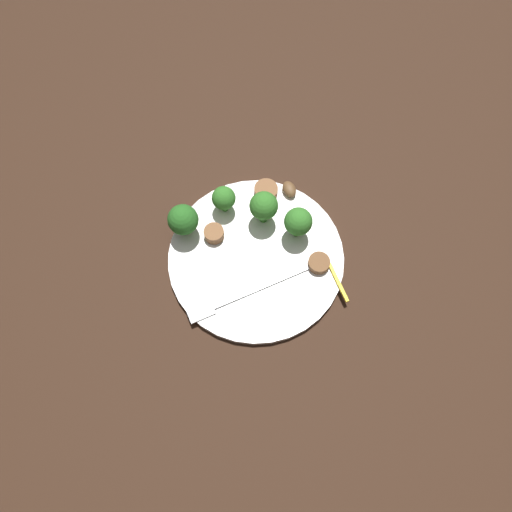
% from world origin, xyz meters
% --- Properties ---
extents(ground_plane, '(1.40, 1.40, 0.00)m').
position_xyz_m(ground_plane, '(0.00, 0.00, 0.00)').
color(ground_plane, black).
extents(plate, '(0.24, 0.24, 0.01)m').
position_xyz_m(plate, '(0.00, 0.00, 0.01)').
color(plate, white).
rests_on(plate, ground_plane).
extents(fork, '(0.18, 0.02, 0.00)m').
position_xyz_m(fork, '(0.04, 0.05, 0.01)').
color(fork, silver).
rests_on(fork, plate).
extents(broccoli_floret_0, '(0.04, 0.04, 0.06)m').
position_xyz_m(broccoli_floret_0, '(0.08, -0.07, 0.05)').
color(broccoli_floret_0, '#296420').
rests_on(broccoli_floret_0, plate).
extents(broccoli_floret_1, '(0.04, 0.04, 0.06)m').
position_xyz_m(broccoli_floret_1, '(-0.03, -0.05, 0.05)').
color(broccoli_floret_1, '#347525').
rests_on(broccoli_floret_1, plate).
extents(broccoli_floret_2, '(0.04, 0.04, 0.06)m').
position_xyz_m(broccoli_floret_2, '(-0.06, -0.01, 0.05)').
color(broccoli_floret_2, '#347525').
rests_on(broccoli_floret_2, plate).
extents(broccoli_floret_3, '(0.03, 0.03, 0.05)m').
position_xyz_m(broccoli_floret_3, '(0.02, -0.09, 0.04)').
color(broccoli_floret_3, '#347525').
rests_on(broccoli_floret_3, plate).
extents(sausage_slice_0, '(0.04, 0.04, 0.01)m').
position_xyz_m(sausage_slice_0, '(-0.08, 0.04, 0.02)').
color(sausage_slice_0, brown).
rests_on(sausage_slice_0, plate).
extents(sausage_slice_1, '(0.05, 0.05, 0.01)m').
position_xyz_m(sausage_slice_1, '(-0.05, -0.09, 0.02)').
color(sausage_slice_1, brown).
rests_on(sausage_slice_1, plate).
extents(sausage_slice_2, '(0.04, 0.04, 0.02)m').
position_xyz_m(sausage_slice_2, '(0.04, -0.05, 0.02)').
color(sausage_slice_2, brown).
rests_on(sausage_slice_2, plate).
extents(mushroom_1, '(0.02, 0.03, 0.01)m').
position_xyz_m(mushroom_1, '(-0.08, -0.08, 0.02)').
color(mushroom_1, brown).
rests_on(mushroom_1, plate).
extents(pepper_strip_1, '(0.00, 0.06, 0.00)m').
position_xyz_m(pepper_strip_1, '(-0.09, 0.08, 0.01)').
color(pepper_strip_1, yellow).
rests_on(pepper_strip_1, plate).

